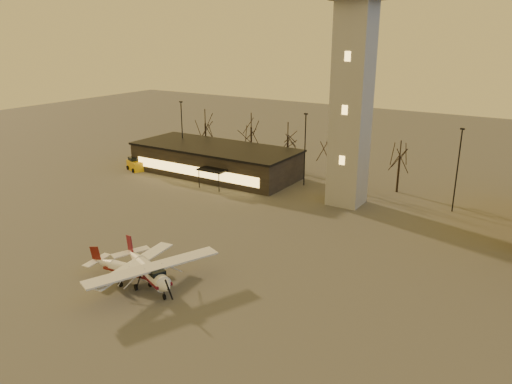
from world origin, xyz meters
TOP-DOWN VIEW (x-y plane):
  - ground at (0.00, 0.00)m, footprint 220.00×220.00m
  - control_tower at (0.00, 30.00)m, footprint 6.80×6.80m
  - terminal at (-21.99, 31.98)m, footprint 25.40×12.20m
  - light_poles at (0.50, 31.00)m, footprint 58.50×12.25m
  - tree_row at (-13.70, 39.16)m, footprint 37.20×9.20m
  - cessna_front at (-5.25, 0.84)m, footprint 9.34×11.28m
  - cessna_rear at (-7.45, 0.64)m, footprint 7.68×9.69m
  - service_cart at (-33.78, 27.02)m, footprint 3.59×2.92m

SIDE VIEW (x-z plane):
  - ground at x=0.00m, z-range 0.00..0.00m
  - service_cart at x=-33.78m, z-range -0.24..1.78m
  - cessna_rear at x=-7.45m, z-range -0.42..2.24m
  - cessna_front at x=-5.25m, z-range -0.51..2.70m
  - terminal at x=-21.99m, z-range 0.01..4.31m
  - light_poles at x=0.50m, z-range 0.34..10.48m
  - tree_row at x=-13.70m, z-range 1.54..10.34m
  - control_tower at x=0.00m, z-range 0.03..32.63m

